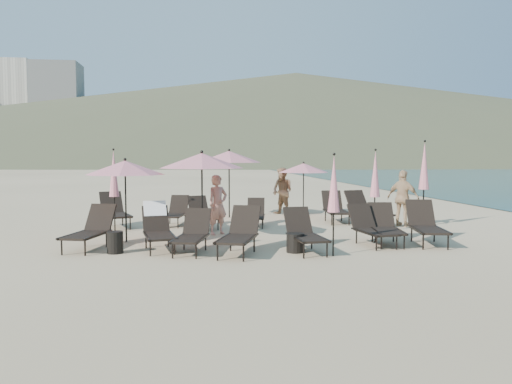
{
  "coord_description": "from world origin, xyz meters",
  "views": [
    {
      "loc": [
        -2.24,
        -11.57,
        2.16
      ],
      "look_at": [
        -0.46,
        3.5,
        1.1
      ],
      "focal_mm": 35.0,
      "sensor_mm": 36.0,
      "label": 1
    }
  ],
  "objects": [
    {
      "name": "ground",
      "position": [
        0.0,
        0.0,
        0.0
      ],
      "size": [
        800.0,
        800.0,
        0.0
      ],
      "primitive_type": "plane",
      "color": "#D6BA8C",
      "rests_on": "ground"
    },
    {
      "name": "lounger_6",
      "position": [
        -4.79,
        4.24,
        0.49
      ],
      "size": [
        1.26,
        1.96,
        1.06
      ],
      "rotation": [
        0.0,
        0.0,
        0.34
      ],
      "color": "black",
      "rests_on": "ground"
    },
    {
      "name": "lounger_5",
      "position": [
        3.44,
        0.22,
        0.49
      ],
      "size": [
        1.02,
        1.91,
        1.05
      ],
      "rotation": [
        0.0,
        0.0,
        -0.19
      ],
      "color": "black",
      "rests_on": "ground"
    },
    {
      "name": "volcanic_headland",
      "position": [
        71.37,
        302.62,
        26.49
      ],
      "size": [
        690.0,
        690.0,
        55.0
      ],
      "color": "brown",
      "rests_on": "ground"
    },
    {
      "name": "umbrella_open_2",
      "position": [
        -1.1,
        6.21,
        2.18
      ],
      "size": [
        2.29,
        2.29,
        2.46
      ],
      "color": "black",
      "rests_on": "ground"
    },
    {
      "name": "lounger_9",
      "position": [
        -0.42,
        3.9,
        0.4
      ],
      "size": [
        0.78,
        1.54,
        0.85
      ],
      "rotation": [
        0.0,
        0.0,
        -0.15
      ],
      "color": "black",
      "rests_on": "ground"
    },
    {
      "name": "umbrella_closed_0",
      "position": [
        0.71,
        -1.03,
        1.57
      ],
      "size": [
        0.26,
        0.26,
        2.26
      ],
      "color": "black",
      "rests_on": "ground"
    },
    {
      "name": "lounger_2",
      "position": [
        -2.36,
        -0.21,
        0.44
      ],
      "size": [
        0.96,
        1.73,
        0.94
      ],
      "rotation": [
        0.0,
        0.0,
        -0.22
      ],
      "color": "black",
      "rests_on": "ground"
    },
    {
      "name": "umbrella_closed_3",
      "position": [
        2.79,
        2.08,
        1.67
      ],
      "size": [
        0.28,
        0.28,
        2.4
      ],
      "color": "black",
      "rests_on": "ground"
    },
    {
      "name": "umbrella_open_1",
      "position": [
        -2.11,
        1.41,
        2.07
      ],
      "size": [
        2.17,
        2.17,
        2.34
      ],
      "color": "black",
      "rests_on": "ground"
    },
    {
      "name": "lounger_8",
      "position": [
        -2.08,
        3.77,
        0.44
      ],
      "size": [
        1.02,
        1.73,
        0.94
      ],
      "rotation": [
        0.0,
        0.0,
        0.27
      ],
      "color": "black",
      "rests_on": "ground"
    },
    {
      "name": "side_table_1",
      "position": [
        -0.03,
        -0.53,
        0.22
      ],
      "size": [
        0.41,
        0.41,
        0.44
      ],
      "primitive_type": "cylinder",
      "color": "black",
      "rests_on": "ground"
    },
    {
      "name": "hotel_skyline",
      "position": [
        -93.62,
        271.21,
        24.18
      ],
      "size": [
        109.0,
        82.0,
        55.0
      ],
      "color": "beige",
      "rests_on": "ground"
    },
    {
      "name": "lounger_0",
      "position": [
        -4.75,
        0.46,
        0.47
      ],
      "size": [
        1.08,
        1.85,
        1.0
      ],
      "rotation": [
        0.0,
        0.0,
        -0.25
      ],
      "color": "black",
      "rests_on": "ground"
    },
    {
      "name": "lounger_12",
      "position": [
        2.43,
        0.34,
        0.46
      ],
      "size": [
        0.9,
        1.78,
        0.98
      ],
      "rotation": [
        0.0,
        0.0,
        -0.15
      ],
      "color": "black",
      "rests_on": "ground"
    },
    {
      "name": "beachgoer_a",
      "position": [
        -1.67,
        2.33,
        0.83
      ],
      "size": [
        0.73,
        0.66,
        1.67
      ],
      "primitive_type": "imported",
      "rotation": [
        0.0,
        0.0,
        0.55
      ],
      "color": "tan",
      "rests_on": "ground"
    },
    {
      "name": "lounger_11",
      "position": [
        3.14,
        3.75,
        0.5
      ],
      "size": [
        1.16,
        1.97,
        1.07
      ],
      "rotation": [
        0.0,
        0.0,
        0.26
      ],
      "color": "black",
      "rests_on": "ground"
    },
    {
      "name": "lounger_1",
      "position": [
        -3.17,
        0.32,
        0.52
      ],
      "size": [
        0.94,
        1.82,
        1.08
      ],
      "rotation": [
        0.0,
        0.0,
        0.19
      ],
      "color": "black",
      "rests_on": "ground"
    },
    {
      "name": "beachgoer_b",
      "position": [
        0.93,
        6.82,
        0.89
      ],
      "size": [
        1.06,
        1.09,
        1.77
      ],
      "primitive_type": "imported",
      "rotation": [
        0.0,
        0.0,
        -0.91
      ],
      "color": "#9F7552",
      "rests_on": "ground"
    },
    {
      "name": "side_table_0",
      "position": [
        -4.09,
        -0.16,
        0.25
      ],
      "size": [
        0.36,
        0.36,
        0.49
      ],
      "primitive_type": "cylinder",
      "color": "black",
      "rests_on": "ground"
    },
    {
      "name": "lounger_3",
      "position": [
        0.2,
        -0.43,
        0.45
      ],
      "size": [
        0.79,
        1.72,
        0.96
      ],
      "rotation": [
        0.0,
        0.0,
        0.09
      ],
      "color": "black",
      "rests_on": "ground"
    },
    {
      "name": "lounger_10",
      "position": [
        2.32,
        4.52,
        0.47
      ],
      "size": [
        0.79,
        1.8,
        1.01
      ],
      "rotation": [
        0.0,
        0.0,
        -0.07
      ],
      "color": "black",
      "rests_on": "ground"
    },
    {
      "name": "umbrella_closed_1",
      "position": [
        4.82,
        3.29,
        1.88
      ],
      "size": [
        0.32,
        0.32,
        2.7
      ],
      "color": "black",
      "rests_on": "ground"
    },
    {
      "name": "lounger_7",
      "position": [
        -2.93,
        4.45,
        0.43
      ],
      "size": [
        0.9,
        1.67,
        0.91
      ],
      "rotation": [
        0.0,
        0.0,
        -0.19
      ],
      "color": "black",
      "rests_on": "ground"
    },
    {
      "name": "beachgoer_c",
      "position": [
        4.15,
        3.3,
        0.88
      ],
      "size": [
        1.02,
        1.05,
        1.76
      ],
      "primitive_type": "imported",
      "rotation": [
        0.0,
        0.0,
        2.33
      ],
      "color": "tan",
      "rests_on": "ground"
    },
    {
      "name": "umbrella_open_3",
      "position": [
        1.65,
        6.41,
        1.77
      ],
      "size": [
        1.86,
        1.86,
        2.0
      ],
      "color": "black",
      "rests_on": "ground"
    },
    {
      "name": "umbrella_open_0",
      "position": [
        -4.05,
        1.34,
        1.89
      ],
      "size": [
        1.99,
        1.99,
        2.14
      ],
      "color": "black",
      "rests_on": "ground"
    },
    {
      "name": "lounger_13",
      "position": [
        -1.3,
        -0.54,
        0.48
      ],
      "size": [
        1.19,
        1.9,
        1.02
      ],
      "rotation": [
        0.0,
        0.0,
        -0.32
      ],
      "color": "black",
      "rests_on": "ground"
    },
    {
      "name": "lounger_4",
      "position": [
        2.02,
        0.22,
        0.45
      ],
      "size": [
        0.85,
        1.73,
        0.95
      ],
      "rotation": [
        0.0,
        0.0,
        0.14
      ],
      "color": "black",
      "rests_on": "ground"
    },
    {
      "name": "umbrella_closed_2",
      "position": [
        -4.6,
        3.04,
        1.68
      ],
      "size": [
        0.28,
        0.28,
        2.41
      ],
      "color": "black",
      "rests_on": "ground"
    }
  ]
}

